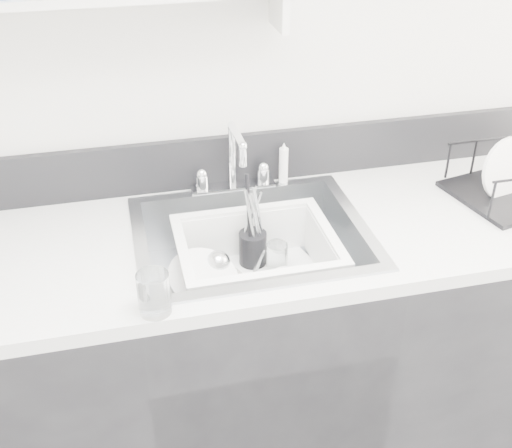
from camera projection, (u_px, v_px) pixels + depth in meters
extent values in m
cube|color=silver|center=(227.00, 64.00, 1.81)|extent=(3.50, 0.02, 2.60)
cube|color=black|center=(252.00, 361.00, 2.02)|extent=(3.20, 0.62, 0.88)
cube|color=silver|center=(252.00, 239.00, 1.77)|extent=(3.20, 0.62, 0.04)
cube|color=black|center=(230.00, 160.00, 1.97)|extent=(3.20, 0.02, 0.16)
cube|color=silver|center=(233.00, 187.00, 1.97)|extent=(0.26, 0.06, 0.02)
cylinder|color=silver|center=(202.00, 183.00, 1.94)|extent=(0.04, 0.04, 0.05)
cylinder|color=silver|center=(263.00, 176.00, 1.97)|extent=(0.04, 0.04, 0.05)
cylinder|color=silver|center=(232.00, 157.00, 1.91)|extent=(0.02, 0.02, 0.20)
cylinder|color=silver|center=(237.00, 135.00, 1.80)|extent=(0.02, 0.15, 0.02)
cylinder|color=white|center=(284.00, 163.00, 1.97)|extent=(0.03, 0.03, 0.14)
cube|color=silver|center=(279.00, 9.00, 1.69)|extent=(0.02, 0.14, 0.10)
cylinder|color=white|center=(207.00, 290.00, 1.78)|extent=(0.22, 0.22, 0.01)
cylinder|color=white|center=(209.00, 285.00, 1.78)|extent=(0.21, 0.21, 0.01)
cylinder|color=white|center=(203.00, 278.00, 1.76)|extent=(0.24, 0.23, 0.09)
cylinder|color=black|center=(253.00, 248.00, 1.88)|extent=(0.08, 0.08, 0.10)
cylinder|color=silver|center=(248.00, 220.00, 1.84)|extent=(0.01, 0.05, 0.20)
cylinder|color=silver|center=(258.00, 225.00, 1.84)|extent=(0.02, 0.04, 0.18)
cylinder|color=black|center=(249.00, 215.00, 1.82)|extent=(0.01, 0.06, 0.22)
cylinder|color=white|center=(277.00, 257.00, 1.85)|extent=(0.08, 0.08, 0.09)
cylinder|color=white|center=(154.00, 293.00, 1.45)|extent=(0.09, 0.09, 0.10)
imported|color=white|center=(288.00, 281.00, 1.80)|extent=(0.12, 0.12, 0.03)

